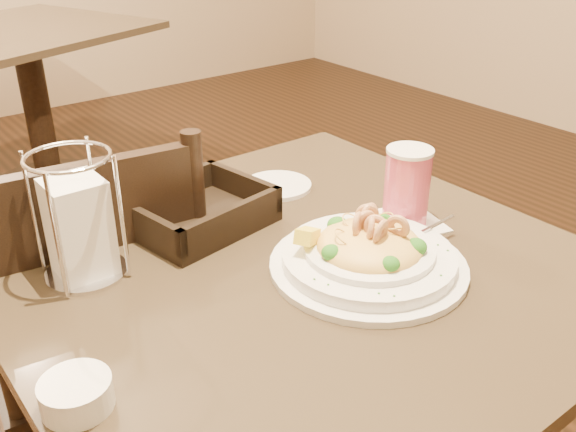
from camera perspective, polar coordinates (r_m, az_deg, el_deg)
main_table at (r=1.18m, az=0.61°, el=-14.24°), size 0.90×0.90×0.76m
background_table at (r=3.19m, az=-21.80°, el=11.10°), size 1.15×1.15×0.76m
dining_chair_near at (r=1.38m, az=-16.54°, el=-9.68°), size 0.47×0.47×0.93m
pasta_bowl at (r=1.02m, az=7.18°, el=-3.30°), size 0.35×0.32×0.10m
drink_glass at (r=1.15m, az=10.52°, el=2.52°), size 0.16×0.16×0.14m
bread_basket at (r=1.16m, az=-7.93°, el=0.22°), size 0.26×0.23×0.06m
napkin_caddy at (r=1.02m, az=-18.10°, el=-0.77°), size 0.13×0.13×0.20m
side_plate at (r=1.30m, az=-0.96°, el=2.73°), size 0.17×0.17×0.01m
butter_ramekin at (r=0.81m, az=-18.30°, el=-14.81°), size 0.11×0.11×0.04m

